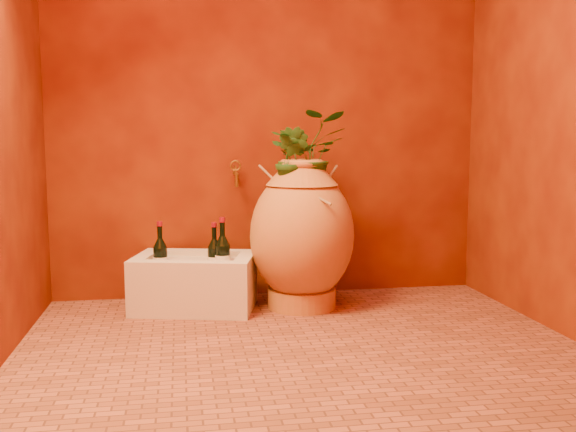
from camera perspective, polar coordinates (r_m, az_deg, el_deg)
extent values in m
plane|color=brown|center=(2.92, 1.13, -11.45)|extent=(2.50, 2.50, 0.00)
cube|color=#4F0F04|center=(3.78, -1.70, 11.91)|extent=(2.50, 0.02, 2.50)
cube|color=#4F0F04|center=(3.27, 23.81, 12.11)|extent=(0.02, 2.00, 2.50)
cylinder|color=#B76A33|center=(3.55, 1.22, -7.26)|extent=(0.49, 0.49, 0.11)
ellipsoid|color=#B76A33|center=(3.48, 1.24, -1.73)|extent=(0.75, 0.75, 0.71)
cone|color=#B76A33|center=(3.44, 1.25, 3.66)|extent=(0.52, 0.52, 0.11)
torus|color=#B76A33|center=(3.44, 1.25, 4.70)|extent=(0.32, 0.32, 0.04)
cylinder|color=olive|center=(3.39, 0.08, 1.92)|extent=(0.30, 0.28, 0.31)
cylinder|color=olive|center=(3.33, 1.30, 2.36)|extent=(0.25, 0.31, 0.14)
cylinder|color=olive|center=(3.39, 3.17, 2.70)|extent=(0.21, 0.23, 0.21)
cube|color=beige|center=(3.53, -8.29, -6.08)|extent=(0.71, 0.56, 0.26)
cube|color=beige|center=(3.67, -8.40, -3.23)|extent=(0.63, 0.23, 0.03)
cube|color=beige|center=(3.33, -8.27, -4.27)|extent=(0.63, 0.23, 0.03)
cube|color=beige|center=(3.50, -12.84, -3.81)|extent=(0.14, 0.28, 0.03)
cube|color=beige|center=(3.51, -3.84, -3.62)|extent=(0.14, 0.28, 0.03)
cylinder|color=black|center=(3.50, -6.55, -4.21)|extent=(0.07, 0.07, 0.17)
cone|color=black|center=(3.48, -6.57, -2.43)|extent=(0.07, 0.07, 0.05)
cylinder|color=black|center=(3.47, -6.58, -1.49)|extent=(0.02, 0.02, 0.07)
cylinder|color=maroon|center=(3.46, -6.59, -0.78)|extent=(0.03, 0.03, 0.02)
cylinder|color=silver|center=(3.50, -6.55, -4.21)|extent=(0.08, 0.08, 0.08)
cylinder|color=black|center=(3.47, -5.83, -4.14)|extent=(0.08, 0.08, 0.19)
cone|color=black|center=(3.45, -5.85, -2.16)|extent=(0.08, 0.08, 0.05)
cylinder|color=black|center=(3.44, -5.86, -1.12)|extent=(0.03, 0.03, 0.07)
cylinder|color=maroon|center=(3.43, -5.87, -0.33)|extent=(0.03, 0.03, 0.03)
cylinder|color=silver|center=(3.47, -5.83, -4.14)|extent=(0.08, 0.08, 0.08)
cylinder|color=black|center=(3.51, -11.26, -4.21)|extent=(0.07, 0.07, 0.18)
cone|color=black|center=(3.49, -11.31, -2.37)|extent=(0.07, 0.07, 0.05)
cylinder|color=black|center=(3.48, -11.33, -1.40)|extent=(0.03, 0.03, 0.07)
cylinder|color=maroon|center=(3.48, -11.35, -0.68)|extent=(0.03, 0.03, 0.02)
cylinder|color=silver|center=(3.51, -11.26, -4.21)|extent=(0.08, 0.08, 0.08)
cylinder|color=olive|center=(3.68, -4.69, 3.78)|extent=(0.02, 0.13, 0.02)
cylinder|color=olive|center=(3.62, -4.60, 3.16)|extent=(0.02, 0.02, 0.07)
torus|color=olive|center=(3.68, -4.70, 4.48)|extent=(0.06, 0.01, 0.06)
cylinder|color=olive|center=(3.68, -4.69, 4.13)|extent=(0.01, 0.01, 0.05)
imported|color=#1E4C1B|center=(3.47, 1.65, 5.49)|extent=(0.43, 0.38, 0.46)
imported|color=#1E4C1B|center=(3.38, 0.39, 5.00)|extent=(0.24, 0.24, 0.35)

